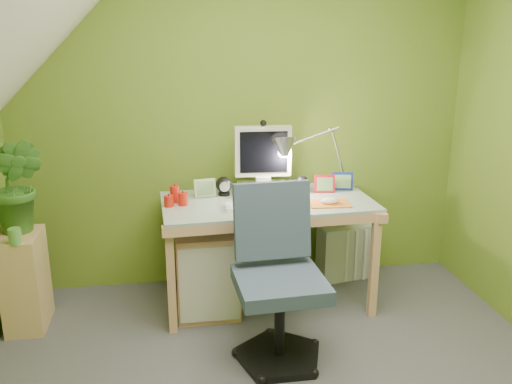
{
  "coord_description": "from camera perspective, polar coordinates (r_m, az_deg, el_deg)",
  "views": [
    {
      "loc": [
        -0.5,
        -2.16,
        1.81
      ],
      "look_at": [
        0.0,
        1.0,
        0.85
      ],
      "focal_mm": 38.0,
      "sensor_mm": 36.0,
      "label": 1
    }
  ],
  "objects": [
    {
      "name": "speaker_left",
      "position": [
        3.66,
        -3.4,
        0.65
      ],
      "size": [
        0.11,
        0.11,
        0.13
      ],
      "primitive_type": null,
      "rotation": [
        0.0,
        0.0,
        -0.03
      ],
      "color": "black",
      "rests_on": "desk"
    },
    {
      "name": "monitor",
      "position": [
        3.67,
        0.73,
        3.54
      ],
      "size": [
        0.36,
        0.22,
        0.48
      ],
      "primitive_type": null,
      "rotation": [
        0.0,
        0.0,
        -0.05
      ],
      "color": "silver",
      "rests_on": "desk"
    },
    {
      "name": "radiator",
      "position": [
        4.15,
        9.42,
        -6.21
      ],
      "size": [
        0.44,
        0.24,
        0.42
      ],
      "primitive_type": "cube",
      "rotation": [
        0.0,
        0.0,
        0.17
      ],
      "color": "silver",
      "rests_on": "floor"
    },
    {
      "name": "slope_ceiling",
      "position": [
        2.21,
        -23.03,
        16.46
      ],
      "size": [
        1.1,
        3.2,
        1.1
      ],
      "primitive_type": "cube",
      "color": "white",
      "rests_on": "wall_left"
    },
    {
      "name": "amber_tumbler",
      "position": [
        3.51,
        4.34,
        -0.46
      ],
      "size": [
        0.07,
        0.07,
        0.08
      ],
      "primitive_type": "cylinder",
      "rotation": [
        0.0,
        0.0,
        -0.14
      ],
      "color": "brown",
      "rests_on": "desk"
    },
    {
      "name": "task_chair",
      "position": [
        3.0,
        2.56,
        -9.33
      ],
      "size": [
        0.57,
        0.57,
        0.98
      ],
      "primitive_type": null,
      "rotation": [
        0.0,
        0.0,
        0.05
      ],
      "color": "#39485D",
      "rests_on": "floor"
    },
    {
      "name": "side_ledge",
      "position": [
        3.71,
        -23.12,
        -8.58
      ],
      "size": [
        0.23,
        0.35,
        0.62
      ],
      "primitive_type": "cube",
      "color": "tan",
      "rests_on": "floor"
    },
    {
      "name": "photo_frame_blue",
      "position": [
        3.82,
        9.08,
        1.14
      ],
      "size": [
        0.15,
        0.05,
        0.12
      ],
      "primitive_type": "cube",
      "rotation": [
        0.0,
        0.0,
        -0.21
      ],
      "color": "navy",
      "rests_on": "desk"
    },
    {
      "name": "green_cup",
      "position": [
        3.44,
        -24.04,
        -4.26
      ],
      "size": [
        0.08,
        0.08,
        0.09
      ],
      "primitive_type": "cylinder",
      "rotation": [
        0.0,
        0.0,
        -0.18
      ],
      "color": "#5EA042",
      "rests_on": "side_ledge"
    },
    {
      "name": "keyboard",
      "position": [
        3.41,
        0.3,
        -1.47
      ],
      "size": [
        0.42,
        0.15,
        0.02
      ],
      "primitive_type": "cube",
      "rotation": [
        0.0,
        0.0,
        -0.04
      ],
      "color": "white",
      "rests_on": "desk"
    },
    {
      "name": "wall_back",
      "position": [
        3.84,
        -1.42,
        7.57
      ],
      "size": [
        3.2,
        0.01,
        2.4
      ],
      "primitive_type": "cube",
      "color": "olive",
      "rests_on": "floor"
    },
    {
      "name": "photo_frame_green",
      "position": [
        3.63,
        -5.41,
        0.43
      ],
      "size": [
        0.15,
        0.04,
        0.12
      ],
      "primitive_type": "cube",
      "rotation": [
        0.0,
        0.0,
        0.14
      ],
      "color": "#A4BB80",
      "rests_on": "desk"
    },
    {
      "name": "desk",
      "position": [
        3.69,
        1.17,
        -6.32
      ],
      "size": [
        1.4,
        0.75,
        0.74
      ],
      "primitive_type": null,
      "rotation": [
        0.0,
        0.0,
        0.05
      ],
      "color": "tan",
      "rests_on": "floor"
    },
    {
      "name": "mouse",
      "position": [
        3.51,
        7.74,
        -0.93
      ],
      "size": [
        0.12,
        0.08,
        0.04
      ],
      "primitive_type": "ellipsoid",
      "rotation": [
        0.0,
        0.0,
        0.04
      ],
      "color": "white",
      "rests_on": "mousepad"
    },
    {
      "name": "mousepad",
      "position": [
        3.51,
        7.73,
        -1.2
      ],
      "size": [
        0.27,
        0.2,
        0.01
      ],
      "primitive_type": "cube",
      "rotation": [
        0.0,
        0.0,
        -0.07
      ],
      "color": "orange",
      "rests_on": "desk"
    },
    {
      "name": "desk_lamp",
      "position": [
        3.75,
        7.56,
        5.01
      ],
      "size": [
        0.61,
        0.28,
        0.65
      ],
      "primitive_type": null,
      "rotation": [
        0.0,
        0.0,
        0.03
      ],
      "color": "#BABABF",
      "rests_on": "desk"
    },
    {
      "name": "candle_cluster",
      "position": [
        3.5,
        -8.53,
        -0.41
      ],
      "size": [
        0.17,
        0.16,
        0.11
      ],
      "primitive_type": null,
      "rotation": [
        0.0,
        0.0,
        0.2
      ],
      "color": "red",
      "rests_on": "desk"
    },
    {
      "name": "speaker_right",
      "position": [
        3.75,
        4.85,
        0.88
      ],
      "size": [
        0.11,
        0.11,
        0.11
      ],
      "primitive_type": null,
      "rotation": [
        0.0,
        0.0,
        0.25
      ],
      "color": "black",
      "rests_on": "desk"
    },
    {
      "name": "photo_frame_red",
      "position": [
        3.75,
        7.22,
        0.88
      ],
      "size": [
        0.14,
        0.03,
        0.12
      ],
      "primitive_type": "cube",
      "rotation": [
        0.0,
        0.0,
        -0.1
      ],
      "color": "red",
      "rests_on": "desk"
    },
    {
      "name": "potted_plant",
      "position": [
        3.55,
        -23.79,
        0.63
      ],
      "size": [
        0.38,
        0.33,
        0.59
      ],
      "primitive_type": "imported",
      "rotation": [
        0.0,
        0.0,
        -0.24
      ],
      "color": "#376C24",
      "rests_on": "side_ledge"
    }
  ]
}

